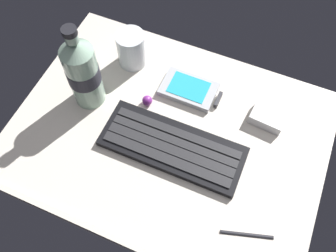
% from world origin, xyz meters
% --- Properties ---
extents(ground_plane, '(0.64, 0.48, 0.03)m').
position_xyz_m(ground_plane, '(0.00, -0.00, -0.01)').
color(ground_plane, beige).
extents(keyboard, '(0.29, 0.11, 0.02)m').
position_xyz_m(keyboard, '(0.02, -0.03, 0.01)').
color(keyboard, black).
rests_on(keyboard, ground_plane).
extents(handheld_device, '(0.13, 0.08, 0.02)m').
position_xyz_m(handheld_device, '(0.01, 0.11, 0.01)').
color(handheld_device, '#B7BABF').
rests_on(handheld_device, ground_plane).
extents(juice_cup, '(0.06, 0.06, 0.09)m').
position_xyz_m(juice_cup, '(-0.15, 0.14, 0.04)').
color(juice_cup, silver).
rests_on(juice_cup, ground_plane).
extents(water_bottle, '(0.07, 0.07, 0.21)m').
position_xyz_m(water_bottle, '(-0.19, 0.02, 0.09)').
color(water_bottle, '#9EC1A8').
rests_on(water_bottle, ground_plane).
extents(charger_block, '(0.07, 0.06, 0.02)m').
position_xyz_m(charger_block, '(0.18, 0.11, 0.01)').
color(charger_block, white).
rests_on(charger_block, ground_plane).
extents(trackball_mouse, '(0.02, 0.02, 0.02)m').
position_xyz_m(trackball_mouse, '(-0.07, 0.05, 0.01)').
color(trackball_mouse, purple).
rests_on(trackball_mouse, ground_plane).
extents(stylus_pen, '(0.09, 0.03, 0.01)m').
position_xyz_m(stylus_pen, '(0.21, -0.14, 0.00)').
color(stylus_pen, '#26262B').
rests_on(stylus_pen, ground_plane).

